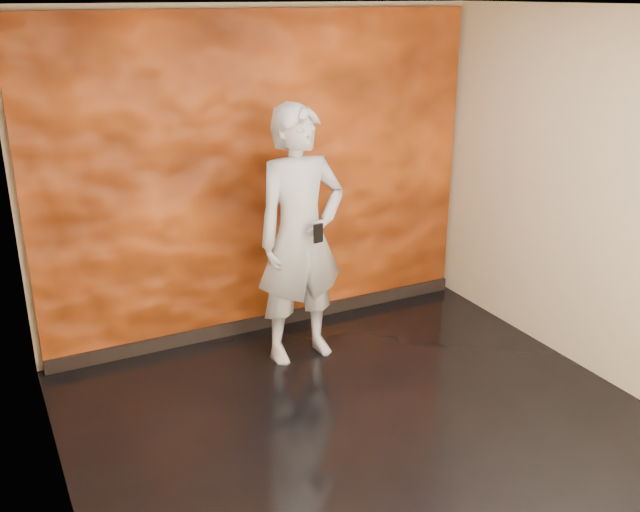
# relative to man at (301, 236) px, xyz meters

# --- Properties ---
(room) EXTENTS (4.02, 4.02, 2.81)m
(room) POSITION_rel_man_xyz_m (-0.04, -1.32, 0.35)
(room) COLOR black
(room) RESTS_ON ground
(feature_wall) EXTENTS (3.90, 0.06, 2.75)m
(feature_wall) POSITION_rel_man_xyz_m (-0.04, 0.64, 0.33)
(feature_wall) COLOR orange
(feature_wall) RESTS_ON ground
(baseboard) EXTENTS (3.90, 0.04, 0.12)m
(baseboard) POSITION_rel_man_xyz_m (-0.04, 0.60, -0.99)
(baseboard) COLOR black
(baseboard) RESTS_ON ground
(man) EXTENTS (0.79, 0.54, 2.10)m
(man) POSITION_rel_man_xyz_m (0.00, 0.00, 0.00)
(man) COLOR #9B9FAA
(man) RESTS_ON ground
(phone) EXTENTS (0.08, 0.03, 0.15)m
(phone) POSITION_rel_man_xyz_m (0.01, -0.29, 0.11)
(phone) COLOR black
(phone) RESTS_ON man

